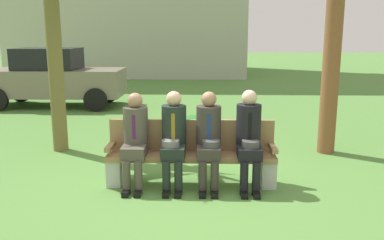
% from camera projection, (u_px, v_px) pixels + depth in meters
% --- Properties ---
extents(ground_plane, '(80.00, 80.00, 0.00)m').
position_uv_depth(ground_plane, '(185.00, 189.00, 5.68)').
color(ground_plane, '#52843A').
extents(park_bench, '(2.35, 0.44, 0.90)m').
position_uv_depth(park_bench, '(191.00, 154.00, 5.83)').
color(park_bench, '#99754C').
rests_on(park_bench, ground).
extents(seated_man_leftmost, '(0.34, 0.72, 1.31)m').
position_uv_depth(seated_man_leftmost, '(135.00, 135.00, 5.67)').
color(seated_man_leftmost, '#4C473D').
rests_on(seated_man_leftmost, ground).
extents(seated_man_centerleft, '(0.34, 0.72, 1.33)m').
position_uv_depth(seated_man_centerleft, '(174.00, 135.00, 5.65)').
color(seated_man_centerleft, '#1E2823').
rests_on(seated_man_centerleft, ground).
extents(seated_man_centerright, '(0.34, 0.72, 1.33)m').
position_uv_depth(seated_man_centerright, '(209.00, 135.00, 5.63)').
color(seated_man_centerright, '#38332D').
rests_on(seated_man_centerright, ground).
extents(seated_man_rightmost, '(0.34, 0.72, 1.35)m').
position_uv_depth(seated_man_rightmost, '(249.00, 135.00, 5.62)').
color(seated_man_rightmost, black).
rests_on(seated_man_rightmost, ground).
extents(shrub_near_bench, '(0.87, 0.80, 0.54)m').
position_uv_depth(shrub_near_bench, '(193.00, 129.00, 8.03)').
color(shrub_near_bench, '#267C2B').
rests_on(shrub_near_bench, ground).
extents(parked_car_near, '(3.91, 1.72, 1.68)m').
position_uv_depth(parked_car_near, '(53.00, 78.00, 11.90)').
color(parked_car_near, slate).
rests_on(parked_car_near, ground).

